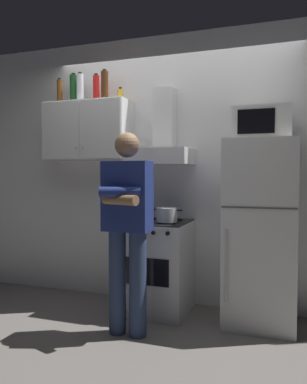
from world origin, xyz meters
The scene contains 15 objects.
ground_plane centered at (0.00, 0.00, 0.00)m, with size 7.00×7.00×0.00m, color slate.
back_wall_tiled centered at (0.00, 0.60, 1.35)m, with size 4.80×0.10×2.70m, color white.
upper_cabinet centered at (-0.85, 0.37, 1.75)m, with size 0.90×0.37×0.60m.
stove_oven centered at (-0.05, 0.25, 0.43)m, with size 0.60×0.62×0.87m.
range_hood centered at (-0.05, 0.38, 1.60)m, with size 0.60×0.44×0.75m.
refrigerator centered at (0.90, 0.25, 0.80)m, with size 0.60×0.62×1.60m.
microwave centered at (0.90, 0.27, 1.74)m, with size 0.48×0.37×0.28m.
person_standing centered at (-0.10, -0.36, 0.90)m, with size 0.38×0.33×1.64m.
cooking_pot centered at (0.08, 0.13, 0.94)m, with size 0.29×0.19×0.13m.
bottle_rum_dark centered at (-0.66, 0.38, 2.20)m, with size 0.07×0.07×0.32m.
bottle_wine_green centered at (-1.04, 0.41, 2.20)m, with size 0.08×0.08×0.32m.
bottle_beer_brown centered at (-1.19, 0.38, 2.18)m, with size 0.06×0.06×0.27m.
bottle_soda_red centered at (-0.77, 0.41, 2.19)m, with size 0.07×0.07×0.29m.
bottle_spice_jar centered at (-0.50, 0.42, 2.11)m, with size 0.06×0.06×0.13m.
bottle_vodka_clear centered at (-0.94, 0.38, 2.20)m, with size 0.07×0.07×0.31m.
Camera 1 is at (1.15, -3.24, 1.31)m, focal length 36.70 mm.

